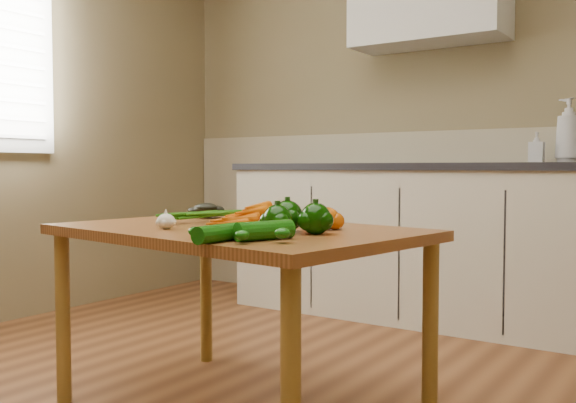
{
  "coord_description": "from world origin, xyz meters",
  "views": [
    {
      "loc": [
        1.35,
        -1.3,
        0.87
      ],
      "look_at": [
        0.01,
        0.69,
        0.75
      ],
      "focal_mm": 40.0,
      "sensor_mm": 36.0,
      "label": 1
    }
  ],
  "objects_px": {
    "leafy_greens": "(204,207)",
    "tomato_c": "(335,221)",
    "soap_bottle_a": "(568,130)",
    "pepper_b": "(316,219)",
    "carrot_bunch": "(231,216)",
    "tomato_a": "(309,220)",
    "soap_bottle_b": "(537,147)",
    "zucchini_a": "(265,230)",
    "garlic_bulb": "(166,221)",
    "zucchini_b": "(218,233)",
    "tomato_b": "(327,218)",
    "table": "(236,248)",
    "pepper_c": "(277,220)",
    "pepper_a": "(287,216)"
  },
  "relations": [
    {
      "from": "leafy_greens",
      "to": "tomato_c",
      "type": "height_order",
      "value": "leafy_greens"
    },
    {
      "from": "soap_bottle_a",
      "to": "pepper_b",
      "type": "distance_m",
      "value": 2.04
    },
    {
      "from": "carrot_bunch",
      "to": "tomato_a",
      "type": "relative_size",
      "value": 3.32
    },
    {
      "from": "soap_bottle_b",
      "to": "zucchini_a",
      "type": "height_order",
      "value": "soap_bottle_b"
    },
    {
      "from": "garlic_bulb",
      "to": "zucchini_b",
      "type": "height_order",
      "value": "garlic_bulb"
    },
    {
      "from": "soap_bottle_b",
      "to": "carrot_bunch",
      "type": "bearing_deg",
      "value": 66.97
    },
    {
      "from": "garlic_bulb",
      "to": "tomato_b",
      "type": "height_order",
      "value": "tomato_b"
    },
    {
      "from": "pepper_b",
      "to": "tomato_b",
      "type": "distance_m",
      "value": 0.15
    },
    {
      "from": "table",
      "to": "soap_bottle_b",
      "type": "relative_size",
      "value": 8.12
    },
    {
      "from": "pepper_c",
      "to": "tomato_b",
      "type": "distance_m",
      "value": 0.22
    },
    {
      "from": "pepper_b",
      "to": "zucchini_a",
      "type": "height_order",
      "value": "pepper_b"
    },
    {
      "from": "soap_bottle_a",
      "to": "table",
      "type": "bearing_deg",
      "value": 12.5
    },
    {
      "from": "garlic_bulb",
      "to": "tomato_b",
      "type": "relative_size",
      "value": 0.75
    },
    {
      "from": "soap_bottle_a",
      "to": "leafy_greens",
      "type": "height_order",
      "value": "soap_bottle_a"
    },
    {
      "from": "table",
      "to": "leafy_greens",
      "type": "distance_m",
      "value": 0.46
    },
    {
      "from": "leafy_greens",
      "to": "pepper_a",
      "type": "distance_m",
      "value": 0.66
    },
    {
      "from": "tomato_a",
      "to": "zucchini_b",
      "type": "bearing_deg",
      "value": -90.58
    },
    {
      "from": "tomato_b",
      "to": "zucchini_b",
      "type": "distance_m",
      "value": 0.49
    },
    {
      "from": "tomato_b",
      "to": "soap_bottle_a",
      "type": "bearing_deg",
      "value": 77.54
    },
    {
      "from": "table",
      "to": "carrot_bunch",
      "type": "height_order",
      "value": "carrot_bunch"
    },
    {
      "from": "soap_bottle_b",
      "to": "leafy_greens",
      "type": "height_order",
      "value": "soap_bottle_b"
    },
    {
      "from": "soap_bottle_a",
      "to": "pepper_b",
      "type": "relative_size",
      "value": 3.55
    },
    {
      "from": "carrot_bunch",
      "to": "table",
      "type": "bearing_deg",
      "value": -32.27
    },
    {
      "from": "tomato_b",
      "to": "zucchini_b",
      "type": "height_order",
      "value": "tomato_b"
    },
    {
      "from": "carrot_bunch",
      "to": "tomato_a",
      "type": "distance_m",
      "value": 0.33
    },
    {
      "from": "tomato_b",
      "to": "zucchini_a",
      "type": "relative_size",
      "value": 0.46
    },
    {
      "from": "soap_bottle_b",
      "to": "tomato_c",
      "type": "relative_size",
      "value": 2.57
    },
    {
      "from": "table",
      "to": "garlic_bulb",
      "type": "xyz_separation_m",
      "value": [
        -0.15,
        -0.19,
        0.1
      ]
    },
    {
      "from": "table",
      "to": "garlic_bulb",
      "type": "bearing_deg",
      "value": -119.1
    },
    {
      "from": "soap_bottle_a",
      "to": "pepper_a",
      "type": "distance_m",
      "value": 2.04
    },
    {
      "from": "pepper_c",
      "to": "tomato_b",
      "type": "height_order",
      "value": "pepper_c"
    },
    {
      "from": "pepper_b",
      "to": "pepper_c",
      "type": "relative_size",
      "value": 1.06
    },
    {
      "from": "soap_bottle_b",
      "to": "pepper_c",
      "type": "bearing_deg",
      "value": 77.87
    },
    {
      "from": "garlic_bulb",
      "to": "zucchini_a",
      "type": "xyz_separation_m",
      "value": [
        0.47,
        -0.08,
        0.0
      ]
    },
    {
      "from": "table",
      "to": "pepper_c",
      "type": "xyz_separation_m",
      "value": [
        0.26,
        -0.12,
        0.12
      ]
    },
    {
      "from": "pepper_c",
      "to": "tomato_c",
      "type": "relative_size",
      "value": 1.42
    },
    {
      "from": "table",
      "to": "pepper_c",
      "type": "distance_m",
      "value": 0.31
    },
    {
      "from": "tomato_b",
      "to": "zucchini_b",
      "type": "relative_size",
      "value": 0.49
    },
    {
      "from": "table",
      "to": "leafy_greens",
      "type": "bearing_deg",
      "value": 154.09
    },
    {
      "from": "soap_bottle_b",
      "to": "tomato_b",
      "type": "distance_m",
      "value": 1.8
    },
    {
      "from": "leafy_greens",
      "to": "table",
      "type": "bearing_deg",
      "value": -33.97
    },
    {
      "from": "soap_bottle_a",
      "to": "zucchini_b",
      "type": "relative_size",
      "value": 2.03
    },
    {
      "from": "pepper_c",
      "to": "pepper_a",
      "type": "bearing_deg",
      "value": 103.99
    },
    {
      "from": "soap_bottle_b",
      "to": "zucchini_a",
      "type": "distance_m",
      "value": 2.16
    },
    {
      "from": "carrot_bunch",
      "to": "tomato_b",
      "type": "height_order",
      "value": "tomato_b"
    },
    {
      "from": "tomato_b",
      "to": "tomato_c",
      "type": "bearing_deg",
      "value": 24.53
    },
    {
      "from": "soap_bottle_a",
      "to": "zucchini_b",
      "type": "xyz_separation_m",
      "value": [
        -0.47,
        -2.31,
        -0.38
      ]
    },
    {
      "from": "carrot_bunch",
      "to": "zucchini_b",
      "type": "height_order",
      "value": "carrot_bunch"
    },
    {
      "from": "pepper_b",
      "to": "zucchini_b",
      "type": "xyz_separation_m",
      "value": [
        -0.11,
        -0.33,
        -0.02
      ]
    },
    {
      "from": "pepper_b",
      "to": "zucchini_b",
      "type": "distance_m",
      "value": 0.35
    }
  ]
}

